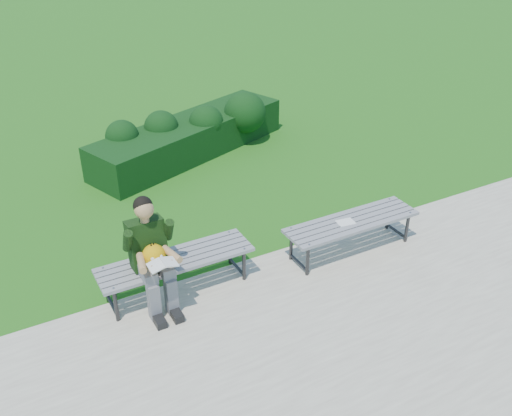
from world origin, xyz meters
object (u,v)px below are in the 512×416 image
Objects in this scene: bench_left at (176,262)px; seated_boy at (151,252)px; hedge at (194,132)px; bench_right at (352,224)px; paper_sheet at (346,222)px.

seated_boy is at bearing -162.19° from bench_left.
seated_boy is (-2.03, -3.65, 0.33)m from hedge.
bench_right reaches higher than paper_sheet.
hedge reaches higher than bench_left.
bench_right is 2.60m from seated_boy.
bench_right is 7.55× the size of paper_sheet.
paper_sheet is (2.48, -0.19, -0.24)m from seated_boy.
hedge is 3.87m from bench_right.
bench_right is (0.55, -3.83, 0.03)m from hedge.
paper_sheet is at bearing -180.00° from bench_right.
bench_left is 0.43m from seated_boy.
seated_boy reaches higher than paper_sheet.
paper_sheet is at bearing -4.35° from seated_boy.
seated_boy is (-2.58, 0.19, 0.30)m from bench_right.
seated_boy reaches higher than bench_left.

